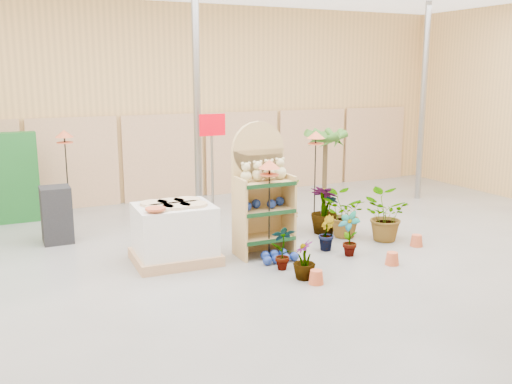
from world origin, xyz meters
The scene contains 23 objects.
room centered at (0.00, 0.91, 2.21)m, with size 15.20×12.10×4.70m.
display_shelf centered at (0.31, 1.35, 1.00)m, with size 0.92×0.58×2.18m.
teddy_bears centered at (0.34, 1.24, 1.38)m, with size 0.81×0.21×0.34m.
gazing_balls_shelf centered at (0.31, 1.22, 0.86)m, with size 0.80×0.27×0.15m.
gazing_balls_floor centered at (0.36, 0.81, 0.07)m, with size 0.63×0.39×0.15m.
pallet_stack centered at (-1.12, 1.49, 0.47)m, with size 1.34×1.13×0.96m.
charcoal_planters centered at (-2.68, 3.38, 0.50)m, with size 0.50×0.50×1.00m.
offer_sign centered at (0.10, 2.98, 1.57)m, with size 0.50×0.08×2.20m.
bird_table_front centered at (0.30, 1.01, 1.49)m, with size 0.34×0.34×1.61m.
bird_table_right centered at (1.90, 2.26, 1.74)m, with size 0.34×0.34×1.88m.
bird_table_back centered at (-2.36, 4.31, 1.76)m, with size 0.34×0.34×1.89m.
palm centered at (2.69, 3.19, 1.62)m, with size 0.70×0.70×1.88m.
potted_plant_0 centered at (0.25, 0.44, 0.35)m, with size 0.37×0.25×0.70m, color #356920.
potted_plant_1 centered at (1.37, 0.99, 0.29)m, with size 0.32×0.26×0.59m, color #356920.
potted_plant_2 centered at (2.05, 1.52, 0.43)m, with size 0.77×0.67×0.85m, color #356920.
potted_plant_3 centered at (1.88, 1.88, 0.46)m, with size 0.51×0.51×0.91m, color #356920.
potted_plant_4 centered at (2.23, 2.25, 0.34)m, with size 0.36×0.24×0.69m, color #356920.
potted_plant_5 centered at (1.17, 1.90, 0.28)m, with size 0.30×0.24×0.55m, color #356920.
potted_plant_6 centered at (1.24, 2.47, 0.46)m, with size 0.83×0.72×0.93m, color #356920.
potted_plant_7 centered at (0.34, -0.06, 0.29)m, with size 0.33×0.33×0.58m, color #356920.
potted_plant_8 centered at (1.54, 0.57, 0.37)m, with size 0.39×0.26×0.74m, color #356920.
potted_plant_10 centered at (2.57, 1.03, 0.45)m, with size 0.82×0.71×0.91m, color #356920.
potted_plant_11 centered at (1.05, 2.62, 0.30)m, with size 0.33×0.33×0.60m, color #356920.
Camera 1 is at (-3.64, -6.88, 2.96)m, focal length 40.00 mm.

